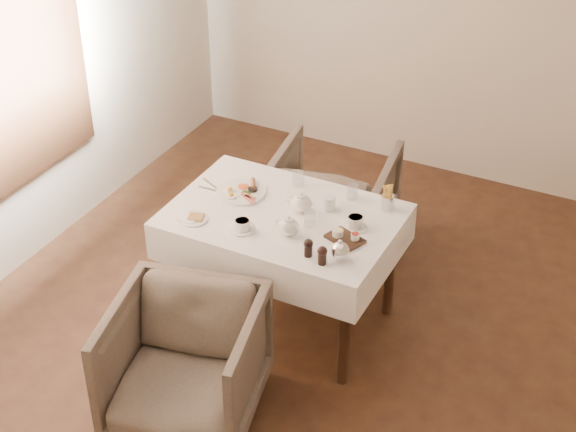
# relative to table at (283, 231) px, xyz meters

# --- Properties ---
(table) EXTENTS (1.28, 0.88, 0.75)m
(table) POSITION_rel_table_xyz_m (0.00, 0.00, 0.00)
(table) COLOR black
(table) RESTS_ON ground
(armchair_near) EXTENTS (0.90, 0.91, 0.70)m
(armchair_near) POSITION_rel_table_xyz_m (-0.10, -0.92, -0.29)
(armchair_near) COLOR brown
(armchair_near) RESTS_ON ground
(armchair_far) EXTENTS (0.86, 0.88, 0.71)m
(armchair_far) POSITION_rel_table_xyz_m (-0.06, 0.84, -0.28)
(armchair_far) COLOR brown
(armchair_far) RESTS_ON ground
(breakfast_plate) EXTENTS (0.29, 0.29, 0.04)m
(breakfast_plate) POSITION_rel_table_xyz_m (-0.32, 0.10, 0.13)
(breakfast_plate) COLOR white
(breakfast_plate) RESTS_ON table
(side_plate) EXTENTS (0.16, 0.16, 0.02)m
(side_plate) POSITION_rel_table_xyz_m (-0.42, -0.28, 0.12)
(side_plate) COLOR white
(side_plate) RESTS_ON table
(teapot_centre) EXTENTS (0.18, 0.15, 0.13)m
(teapot_centre) POSITION_rel_table_xyz_m (0.08, 0.07, 0.18)
(teapot_centre) COLOR white
(teapot_centre) RESTS_ON table
(teapot_front) EXTENTS (0.16, 0.13, 0.12)m
(teapot_front) POSITION_rel_table_xyz_m (0.12, -0.17, 0.18)
(teapot_front) COLOR white
(teapot_front) RESTS_ON table
(creamer) EXTENTS (0.07, 0.07, 0.08)m
(creamer) POSITION_rel_table_xyz_m (0.21, 0.16, 0.16)
(creamer) COLOR white
(creamer) RESTS_ON table
(teacup_near) EXTENTS (0.13, 0.13, 0.07)m
(teacup_near) POSITION_rel_table_xyz_m (-0.12, -0.25, 0.15)
(teacup_near) COLOR white
(teacup_near) RESTS_ON table
(teacup_far) EXTENTS (0.14, 0.14, 0.07)m
(teacup_far) POSITION_rel_table_xyz_m (0.41, 0.06, 0.15)
(teacup_far) COLOR white
(teacup_far) RESTS_ON table
(glass_left) EXTENTS (0.08, 0.08, 0.09)m
(glass_left) POSITION_rel_table_xyz_m (-0.06, 0.31, 0.16)
(glass_left) COLOR silver
(glass_left) RESTS_ON table
(glass_mid) EXTENTS (0.07, 0.07, 0.09)m
(glass_mid) POSITION_rel_table_xyz_m (0.19, -0.04, 0.16)
(glass_mid) COLOR silver
(glass_mid) RESTS_ON table
(glass_right) EXTENTS (0.08, 0.08, 0.09)m
(glass_right) POSITION_rel_table_xyz_m (0.28, 0.33, 0.16)
(glass_right) COLOR silver
(glass_right) RESTS_ON table
(condiment_board) EXTENTS (0.23, 0.19, 0.05)m
(condiment_board) POSITION_rel_table_xyz_m (0.41, -0.08, 0.13)
(condiment_board) COLOR black
(condiment_board) RESTS_ON table
(pepper_mill_left) EXTENTS (0.07, 0.07, 0.10)m
(pepper_mill_left) POSITION_rel_table_xyz_m (0.30, -0.30, 0.17)
(pepper_mill_left) COLOR black
(pepper_mill_left) RESTS_ON table
(pepper_mill_right) EXTENTS (0.06, 0.06, 0.11)m
(pepper_mill_right) POSITION_rel_table_xyz_m (0.40, -0.33, 0.17)
(pepper_mill_right) COLOR black
(pepper_mill_right) RESTS_ON table
(silver_pot) EXTENTS (0.14, 0.13, 0.13)m
(silver_pot) POSITION_rel_table_xyz_m (0.46, -0.26, 0.18)
(silver_pot) COLOR white
(silver_pot) RESTS_ON table
(fries_cup) EXTENTS (0.07, 0.07, 0.16)m
(fries_cup) POSITION_rel_table_xyz_m (0.50, 0.32, 0.18)
(fries_cup) COLOR silver
(fries_cup) RESTS_ON table
(cutlery_fork) EXTENTS (0.17, 0.09, 0.00)m
(cutlery_fork) POSITION_rel_table_xyz_m (-0.52, 0.09, 0.12)
(cutlery_fork) COLOR silver
(cutlery_fork) RESTS_ON table
(cutlery_knife) EXTENTS (0.21, 0.02, 0.00)m
(cutlery_knife) POSITION_rel_table_xyz_m (-0.48, 0.04, 0.12)
(cutlery_knife) COLOR silver
(cutlery_knife) RESTS_ON table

